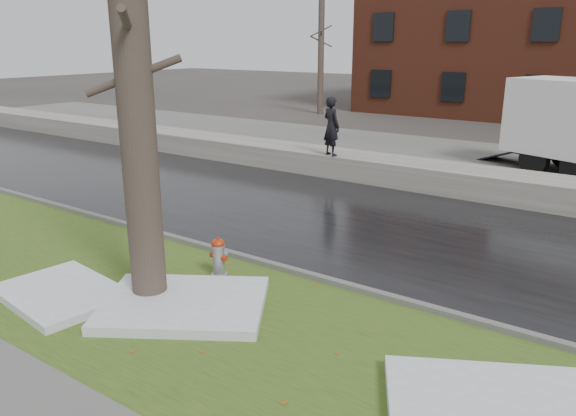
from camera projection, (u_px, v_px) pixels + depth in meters
The scene contains 14 objects.
ground at pixel (238, 286), 10.13m from camera, with size 120.00×120.00×0.00m, color #47423D.
verge at pixel (188, 312), 9.14m from camera, with size 60.00×4.50×0.04m, color #314A18.
road at pixel (357, 222), 13.65m from camera, with size 60.00×7.00×0.03m, color black.
parking_lot at pixel (469, 163), 20.31m from camera, with size 60.00×9.00×0.03m, color slate.
curb at pixel (271, 265), 10.89m from camera, with size 60.00×0.15×0.14m, color slate.
snowbank at pixel (424, 175), 16.84m from camera, with size 60.00×1.60×0.75m, color #A5A297.
bg_tree_left at pixel (321, 57), 33.03m from camera, with size 1.40×1.62×6.50m.
bg_tree_center at pixel (444, 57), 32.85m from camera, with size 1.40×1.62×6.50m.
fire_hydrant at pixel (219, 256), 10.34m from camera, with size 0.37×0.32×0.78m.
tree at pixel (134, 81), 8.55m from camera, with size 1.33×1.53×7.21m.
worker at pixel (331, 126), 17.61m from camera, with size 0.67×0.44×1.85m, color black.
snow_patch_near at pixel (184, 304), 9.19m from camera, with size 2.60×2.00×0.16m, color white.
snow_patch_far at pixel (61, 293), 9.60m from camera, with size 2.20×1.60×0.14m, color white.
snow_patch_side at pixel (510, 411), 6.52m from camera, with size 2.80×1.80×0.18m, color white.
Camera 1 is at (6.09, -7.08, 4.26)m, focal length 35.00 mm.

